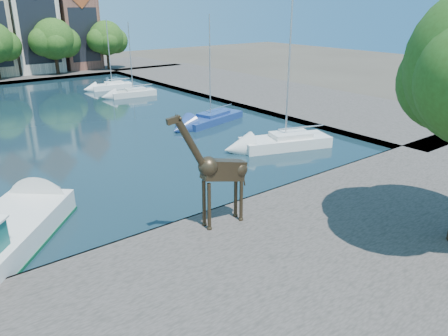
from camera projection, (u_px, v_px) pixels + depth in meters
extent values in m
plane|color=#38332B|center=(196.00, 223.00, 21.37)|extent=(160.00, 160.00, 0.00)
cube|color=black|center=(45.00, 124.00, 39.11)|extent=(38.00, 50.00, 0.08)
cube|color=#4A4440|center=(302.00, 288.00, 16.10)|extent=(50.00, 14.00, 0.50)
cube|color=#4A4440|center=(254.00, 90.00, 53.39)|extent=(14.00, 52.00, 0.50)
cube|color=beige|center=(31.00, 30.00, 65.39)|extent=(6.37, 9.00, 12.00)
cube|color=black|center=(40.00, 31.00, 62.08)|extent=(5.20, 0.05, 9.00)
cube|color=brown|center=(74.00, 34.00, 69.39)|extent=(5.39, 9.00, 10.50)
cube|color=black|center=(85.00, 35.00, 66.07)|extent=(4.40, 0.05, 7.88)
sphere|color=#1B4313|center=(6.00, 46.00, 59.35)|extent=(4.05, 4.05, 4.05)
cylinder|color=#332114|center=(57.00, 63.00, 63.73)|extent=(0.50, 0.50, 3.20)
sphere|color=#1B4313|center=(54.00, 39.00, 62.56)|extent=(5.80, 5.80, 5.80)
sphere|color=#1B4313|center=(66.00, 42.00, 63.98)|extent=(4.35, 4.35, 4.35)
sphere|color=#1B4313|center=(43.00, 42.00, 61.45)|extent=(4.06, 4.06, 4.06)
cylinder|color=#332114|center=(108.00, 59.00, 68.32)|extent=(0.50, 0.50, 3.20)
sphere|color=#1B4313|center=(106.00, 38.00, 67.21)|extent=(5.20, 5.20, 5.20)
sphere|color=#1B4313|center=(115.00, 41.00, 68.51)|extent=(3.90, 3.90, 3.90)
sphere|color=#1B4313|center=(99.00, 40.00, 66.19)|extent=(3.64, 3.64, 3.64)
cylinder|color=#332819|center=(209.00, 207.00, 19.39)|extent=(0.17, 0.17, 2.25)
cylinder|color=#332819|center=(204.00, 203.00, 19.77)|extent=(0.17, 0.17, 2.25)
cylinder|color=#332819|center=(241.00, 198.00, 20.24)|extent=(0.17, 0.17, 2.25)
cylinder|color=#332819|center=(236.00, 195.00, 20.61)|extent=(0.17, 0.17, 2.25)
cube|color=#332819|center=(224.00, 170.00, 19.50)|extent=(2.23, 0.82, 1.31)
cylinder|color=#332819|center=(191.00, 144.00, 18.21)|extent=(1.47, 0.47, 2.32)
cube|color=#332819|center=(173.00, 120.00, 17.43)|extent=(0.64, 0.26, 0.36)
cube|color=silver|center=(285.00, 141.00, 32.32)|extent=(7.03, 4.37, 1.01)
cube|color=silver|center=(285.00, 137.00, 32.20)|extent=(3.28, 2.49, 0.56)
cylinder|color=#B2B2B7|center=(289.00, 64.00, 30.35)|extent=(0.13, 0.13, 10.69)
cube|color=navy|center=(211.00, 118.00, 39.31)|extent=(7.07, 3.94, 0.79)
cube|color=navy|center=(211.00, 115.00, 39.22)|extent=(3.25, 2.32, 0.44)
cylinder|color=#B2B2B7|center=(210.00, 67.00, 37.72)|extent=(0.11, 0.11, 8.64)
cube|color=beige|center=(133.00, 93.00, 50.58)|extent=(5.34, 2.46, 0.83)
cube|color=beige|center=(133.00, 90.00, 50.48)|extent=(2.40, 1.55, 0.46)
cylinder|color=#B2B2B7|center=(130.00, 57.00, 49.17)|extent=(0.11, 0.11, 7.57)
cube|color=white|center=(112.00, 86.00, 54.85)|extent=(5.12, 2.39, 0.83)
cube|color=white|center=(112.00, 84.00, 54.76)|extent=(2.30, 1.49, 0.46)
cylinder|color=#B2B2B7|center=(109.00, 53.00, 53.43)|extent=(0.11, 0.11, 7.67)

